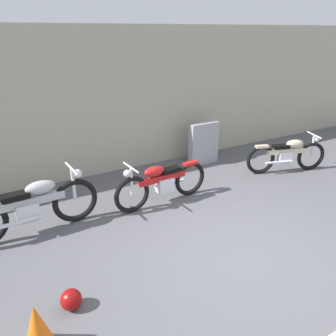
# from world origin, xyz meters

# --- Properties ---
(ground_plane) EXTENTS (40.00, 40.00, 0.00)m
(ground_plane) POSITION_xyz_m (0.00, 0.00, 0.00)
(ground_plane) COLOR #56565B
(building_wall) EXTENTS (18.00, 0.30, 3.23)m
(building_wall) POSITION_xyz_m (0.00, 4.20, 1.61)
(building_wall) COLOR #B2A893
(building_wall) RESTS_ON ground_plane
(stone_marker) EXTENTS (0.80, 0.23, 1.04)m
(stone_marker) POSITION_xyz_m (1.73, 3.42, 0.52)
(stone_marker) COLOR #9E9EA3
(stone_marker) RESTS_ON ground_plane
(helmet) EXTENTS (0.26, 0.26, 0.26)m
(helmet) POSITION_xyz_m (-2.40, 0.27, 0.13)
(helmet) COLOR maroon
(helmet) RESTS_ON ground_plane
(traffic_cone) EXTENTS (0.32, 0.32, 0.55)m
(traffic_cone) POSITION_xyz_m (-2.83, -0.10, 0.28)
(traffic_cone) COLOR orange
(traffic_cone) RESTS_ON ground_plane
(motorcycle_silver) EXTENTS (2.24, 0.62, 1.00)m
(motorcycle_silver) POSITION_xyz_m (-2.48, 2.20, 0.48)
(motorcycle_silver) COLOR black
(motorcycle_silver) RESTS_ON ground_plane
(motorcycle_red) EXTENTS (2.00, 0.56, 0.90)m
(motorcycle_red) POSITION_xyz_m (-0.17, 2.08, 0.43)
(motorcycle_red) COLOR black
(motorcycle_red) RESTS_ON ground_plane
(motorcycle_cream) EXTENTS (1.88, 0.82, 0.88)m
(motorcycle_cream) POSITION_xyz_m (3.11, 2.01, 0.42)
(motorcycle_cream) COLOR black
(motorcycle_cream) RESTS_ON ground_plane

